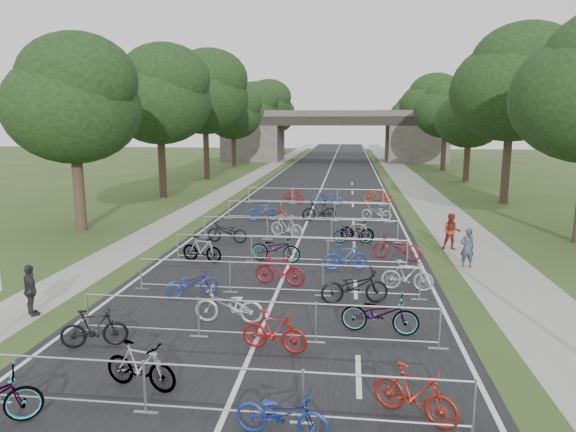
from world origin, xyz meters
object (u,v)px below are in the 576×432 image
object	(u,v)px
pedestrian_a	(467,248)
pedestrian_b	(452,232)
pedestrian_c	(31,291)
overpass_bridge	(333,136)
bike_2	(282,414)
bike_1	(141,366)

from	to	relation	value
pedestrian_a	pedestrian_b	xyz separation A→B (m)	(-0.07, 2.78, 0.04)
pedestrian_a	pedestrian_c	xyz separation A→B (m)	(-13.69, -6.70, -0.01)
overpass_bridge	pedestrian_a	size ratio (longest dim) A/B	20.10
bike_2	pedestrian_a	distance (m)	12.97
pedestrian_a	pedestrian_c	world-z (taller)	pedestrian_a
bike_1	pedestrian_c	world-z (taller)	pedestrian_c
overpass_bridge	bike_1	size ratio (longest dim) A/B	17.96
bike_2	pedestrian_c	distance (m)	9.41
bike_1	pedestrian_a	bearing A→B (deg)	-26.74
overpass_bridge	pedestrian_c	size ratio (longest dim) A/B	20.29
bike_1	pedestrian_a	distance (m)	13.62
pedestrian_c	bike_1	bearing A→B (deg)	-175.48
overpass_bridge	bike_2	size ratio (longest dim) A/B	17.81
bike_1	bike_2	xyz separation A→B (m)	(3.18, -1.33, -0.06)
pedestrian_a	bike_1	bearing A→B (deg)	40.48
bike_1	bike_2	distance (m)	3.45
overpass_bridge	pedestrian_a	world-z (taller)	overpass_bridge
pedestrian_b	pedestrian_c	world-z (taller)	pedestrian_b
bike_1	pedestrian_b	world-z (taller)	pedestrian_b
overpass_bridge	pedestrian_b	distance (m)	51.55
overpass_bridge	bike_1	world-z (taller)	overpass_bridge
pedestrian_c	pedestrian_b	bearing A→B (deg)	-103.71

